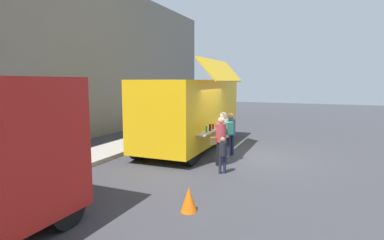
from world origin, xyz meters
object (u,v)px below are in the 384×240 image
(customer_front_ordering, at_px, (231,131))
(child_near_queue, at_px, (223,152))
(food_truck_main, at_px, (191,111))
(trash_bin, at_px, (179,123))
(customer_mid_with_backpack, at_px, (224,131))
(customer_rear_waiting, at_px, (220,137))
(traffic_cone_orange, at_px, (189,199))

(customer_front_ordering, distance_m, child_near_queue, 2.33)
(food_truck_main, bearing_deg, trash_bin, 31.26)
(trash_bin, distance_m, customer_mid_with_backpack, 6.72)
(customer_front_ordering, distance_m, customer_mid_with_backpack, 0.89)
(food_truck_main, distance_m, customer_rear_waiting, 2.94)
(customer_front_ordering, relative_size, child_near_queue, 1.44)
(trash_bin, height_order, customer_front_ordering, customer_front_ordering)
(customer_mid_with_backpack, bearing_deg, customer_front_ordering, -59.44)
(traffic_cone_orange, xyz_separation_m, customer_front_ordering, (5.19, 0.58, 0.68))
(customer_front_ordering, xyz_separation_m, customer_rear_waiting, (-1.44, -0.07, 0.01))
(food_truck_main, height_order, child_near_queue, food_truck_main)
(customer_front_ordering, bearing_deg, customer_rear_waiting, 114.41)
(customer_front_ordering, xyz_separation_m, customer_mid_with_backpack, (-0.88, -0.01, 0.10))
(traffic_cone_orange, xyz_separation_m, child_near_queue, (2.91, 0.17, 0.40))
(customer_mid_with_backpack, distance_m, child_near_queue, 1.50)
(trash_bin, relative_size, customer_rear_waiting, 0.58)
(trash_bin, bearing_deg, child_near_queue, -144.89)
(food_truck_main, bearing_deg, customer_mid_with_backpack, -130.29)
(traffic_cone_orange, height_order, customer_rear_waiting, customer_rear_waiting)
(customer_mid_with_backpack, bearing_deg, customer_rear_waiting, 125.44)
(traffic_cone_orange, height_order, trash_bin, trash_bin)
(trash_bin, xyz_separation_m, customer_mid_with_backpack, (-5.19, -4.23, 0.59))
(food_truck_main, relative_size, customer_front_ordering, 4.00)
(customer_mid_with_backpack, bearing_deg, food_truck_main, -9.35)
(customer_rear_waiting, bearing_deg, food_truck_main, 6.72)
(food_truck_main, distance_m, customer_mid_with_backpack, 2.51)
(traffic_cone_orange, relative_size, customer_front_ordering, 0.34)
(child_near_queue, bearing_deg, traffic_cone_orange, 144.97)
(food_truck_main, xyz_separation_m, customer_front_ordering, (-0.67, -1.89, -0.60))
(traffic_cone_orange, xyz_separation_m, customer_mid_with_backpack, (4.31, 0.57, 0.79))
(customer_mid_with_backpack, xyz_separation_m, customer_rear_waiting, (-0.56, -0.06, -0.10))
(food_truck_main, xyz_separation_m, customer_mid_with_backpack, (-1.55, -1.91, -0.50))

